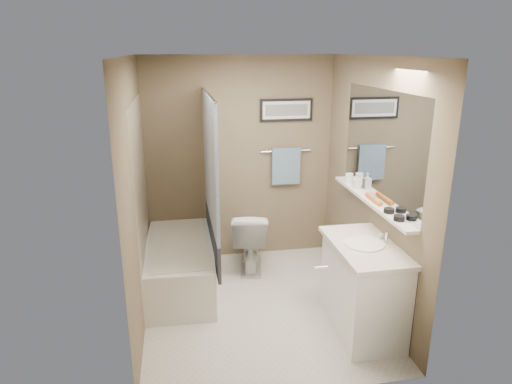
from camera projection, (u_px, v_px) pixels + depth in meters
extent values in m
plane|color=beige|center=(259.00, 306.00, 4.55)|extent=(2.50, 2.50, 0.00)
cube|color=silver|center=(259.00, 58.00, 3.84)|extent=(2.20, 2.50, 0.04)
cube|color=brown|center=(240.00, 161.00, 5.35)|extent=(2.20, 0.04, 2.40)
cube|color=brown|center=(292.00, 246.00, 3.04)|extent=(2.20, 0.04, 2.40)
cube|color=brown|center=(138.00, 198.00, 4.01)|extent=(0.04, 2.50, 2.40)
cube|color=brown|center=(369.00, 186.00, 4.38)|extent=(0.04, 2.50, 2.40)
cube|color=tan|center=(142.00, 202.00, 4.54)|extent=(0.02, 1.55, 2.00)
cylinder|color=silver|center=(208.00, 93.00, 4.34)|extent=(0.02, 1.55, 0.02)
cube|color=silver|center=(210.00, 160.00, 4.54)|extent=(0.03, 1.45, 1.28)
cube|color=#263448|center=(213.00, 236.00, 4.78)|extent=(0.03, 1.45, 0.36)
cube|color=silver|center=(381.00, 146.00, 4.11)|extent=(0.02, 1.60, 1.00)
cube|color=silver|center=(371.00, 201.00, 4.26)|extent=(0.12, 1.60, 0.03)
cylinder|color=silver|center=(286.00, 151.00, 5.40)|extent=(0.60, 0.02, 0.02)
cube|color=#8EB2CF|center=(286.00, 166.00, 5.43)|extent=(0.34, 0.05, 0.44)
cube|color=black|center=(286.00, 110.00, 5.27)|extent=(0.62, 0.02, 0.26)
cube|color=white|center=(287.00, 110.00, 5.26)|extent=(0.56, 0.00, 0.20)
cube|color=#595959|center=(287.00, 110.00, 5.25)|extent=(0.50, 0.00, 0.13)
cube|color=silver|center=(369.00, 267.00, 3.18)|extent=(0.80, 0.02, 2.00)
cylinder|color=silver|center=(321.00, 268.00, 3.17)|extent=(0.10, 0.02, 0.02)
cube|color=white|center=(180.00, 265.00, 4.87)|extent=(0.76, 1.53, 0.50)
cube|color=silver|center=(179.00, 243.00, 4.80)|extent=(0.56, 1.36, 0.02)
imported|color=silver|center=(250.00, 239.00, 5.26)|extent=(0.52, 0.76, 0.71)
cube|color=white|center=(363.00, 290.00, 4.07)|extent=(0.52, 0.91, 0.80)
cube|color=silver|center=(365.00, 247.00, 3.95)|extent=(0.54, 0.96, 0.04)
cylinder|color=white|center=(364.00, 244.00, 3.94)|extent=(0.34, 0.34, 0.01)
cylinder|color=silver|center=(387.00, 238.00, 3.96)|extent=(0.02, 0.02, 0.10)
sphere|color=silver|center=(381.00, 235.00, 4.06)|extent=(0.05, 0.05, 0.05)
cylinder|color=black|center=(399.00, 218.00, 3.72)|extent=(0.09, 0.09, 0.04)
cylinder|color=black|center=(389.00, 211.00, 3.89)|extent=(0.09, 0.09, 0.04)
cylinder|color=#C8661C|center=(376.00, 200.00, 4.15)|extent=(0.04, 0.22, 0.04)
cylinder|color=#BF501A|center=(372.00, 198.00, 4.23)|extent=(0.04, 0.22, 0.04)
cube|color=#FF9BC4|center=(365.00, 195.00, 4.38)|extent=(0.05, 0.16, 0.01)
cylinder|color=white|center=(349.00, 178.00, 4.76)|extent=(0.08, 0.08, 0.10)
imported|color=#999999|center=(357.00, 181.00, 4.56)|extent=(0.07, 0.07, 0.15)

